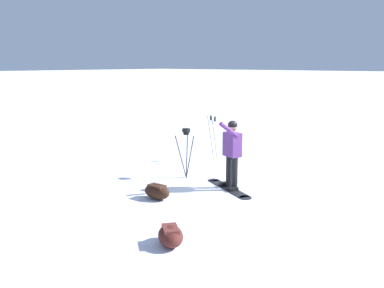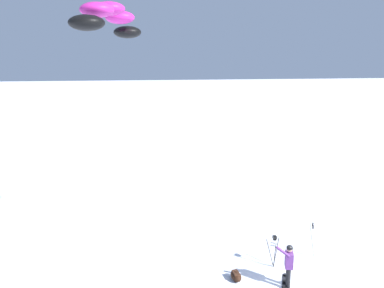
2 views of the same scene
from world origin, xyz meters
TOP-DOWN VIEW (x-y plane):
  - ground_plane at (0.00, 0.00)m, footprint 300.00×300.00m
  - snowboarder at (0.25, -0.25)m, footprint 0.72×0.46m
  - snowboard at (0.29, -0.30)m, footprint 0.91×1.62m
  - gear_bag_large at (1.88, -1.03)m, footprint 0.38×0.65m
  - camera_tripod at (0.19, -1.67)m, footprint 0.55×0.50m
  - gear_bag_small at (3.39, 0.78)m, footprint 0.70×0.74m
  - ski_poles at (-1.67, -2.26)m, footprint 0.33×0.34m

SIDE VIEW (x-z plane):
  - ground_plane at x=0.00m, z-range 0.00..0.00m
  - snowboard at x=0.29m, z-range -0.03..0.07m
  - gear_bag_small at x=3.39m, z-range 0.01..0.32m
  - gear_bag_large at x=1.88m, z-range 0.01..0.33m
  - ski_poles at x=-1.67m, z-range 0.21..1.55m
  - camera_tripod at x=0.19m, z-range 0.28..1.54m
  - snowboarder at x=0.25m, z-range 0.15..1.76m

